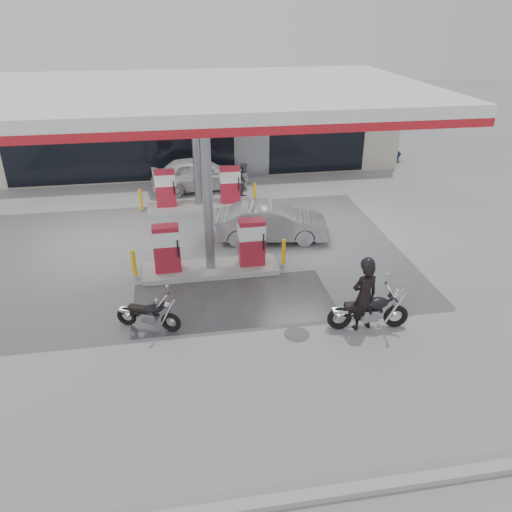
# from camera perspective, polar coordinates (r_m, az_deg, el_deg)

# --- Properties ---
(ground) EXTENTS (90.00, 90.00, 0.00)m
(ground) POSITION_cam_1_polar(r_m,az_deg,el_deg) (15.22, -4.50, -5.32)
(ground) COLOR gray
(ground) RESTS_ON ground
(wet_patch) EXTENTS (6.00, 3.00, 0.00)m
(wet_patch) POSITION_cam_1_polar(r_m,az_deg,el_deg) (15.26, -2.63, -5.16)
(wet_patch) COLOR #4C4C4F
(wet_patch) RESTS_ON ground
(drain_cover) EXTENTS (0.70, 0.70, 0.01)m
(drain_cover) POSITION_cam_1_polar(r_m,az_deg,el_deg) (13.86, 4.67, -8.92)
(drain_cover) COLOR #38383A
(drain_cover) RESTS_ON ground
(kerb) EXTENTS (28.00, 0.25, 0.15)m
(kerb) POSITION_cam_1_polar(r_m,az_deg,el_deg) (9.98, -0.14, -26.59)
(kerb) COLOR gray
(kerb) RESTS_ON ground
(store_building) EXTENTS (22.00, 8.22, 4.00)m
(store_building) POSITION_cam_1_polar(r_m,az_deg,el_deg) (29.45, -7.75, 14.72)
(store_building) COLOR beige
(store_building) RESTS_ON ground
(canopy) EXTENTS (16.00, 10.02, 5.51)m
(canopy) POSITION_cam_1_polar(r_m,az_deg,el_deg) (18.11, -6.74, 17.74)
(canopy) COLOR silver
(canopy) RESTS_ON ground
(pump_island_near) EXTENTS (5.14, 1.30, 1.78)m
(pump_island_near) POSITION_cam_1_polar(r_m,az_deg,el_deg) (16.62, -5.26, 0.39)
(pump_island_near) COLOR #9E9E99
(pump_island_near) RESTS_ON ground
(pump_island_far) EXTENTS (5.14, 1.30, 1.78)m
(pump_island_far) POSITION_cam_1_polar(r_m,az_deg,el_deg) (22.15, -6.60, 7.23)
(pump_island_far) COLOR #9E9E99
(pump_island_far) RESTS_ON ground
(main_motorcycle) EXTENTS (2.28, 0.87, 1.17)m
(main_motorcycle) POSITION_cam_1_polar(r_m,az_deg,el_deg) (14.16, 12.86, -6.23)
(main_motorcycle) COLOR black
(main_motorcycle) RESTS_ON ground
(biker_main) EXTENTS (0.82, 0.61, 2.06)m
(biker_main) POSITION_cam_1_polar(r_m,az_deg,el_deg) (13.83, 12.28, -4.51)
(biker_main) COLOR black
(biker_main) RESTS_ON ground
(parked_motorcycle) EXTENTS (1.80, 1.02, 0.97)m
(parked_motorcycle) POSITION_cam_1_polar(r_m,az_deg,el_deg) (14.14, -12.10, -6.60)
(parked_motorcycle) COLOR black
(parked_motorcycle) RESTS_ON ground
(sedan_white) EXTENTS (4.82, 2.33, 1.59)m
(sedan_white) POSITION_cam_1_polar(r_m,az_deg,el_deg) (24.46, -6.41, 9.35)
(sedan_white) COLOR silver
(sedan_white) RESTS_ON ground
(attendant) EXTENTS (0.88, 0.97, 1.64)m
(attendant) POSITION_cam_1_polar(r_m,az_deg,el_deg) (23.25, -1.34, 8.65)
(attendant) COLOR #555559
(attendant) RESTS_ON ground
(hatchback_silver) EXTENTS (4.44, 2.09, 1.41)m
(hatchback_silver) POSITION_cam_1_polar(r_m,az_deg,el_deg) (18.91, 1.76, 3.87)
(hatchback_silver) COLOR gray
(hatchback_silver) RESTS_ON ground
(parked_car_left) EXTENTS (4.38, 2.16, 1.22)m
(parked_car_left) POSITION_cam_1_polar(r_m,az_deg,el_deg) (28.10, -16.74, 10.32)
(parked_car_left) COLOR black
(parked_car_left) RESTS_ON ground
(parked_car_right) EXTENTS (4.06, 1.99, 1.11)m
(parked_car_right) POSITION_cam_1_polar(r_m,az_deg,el_deg) (29.98, 12.46, 11.70)
(parked_car_right) COLOR navy
(parked_car_right) RESTS_ON ground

